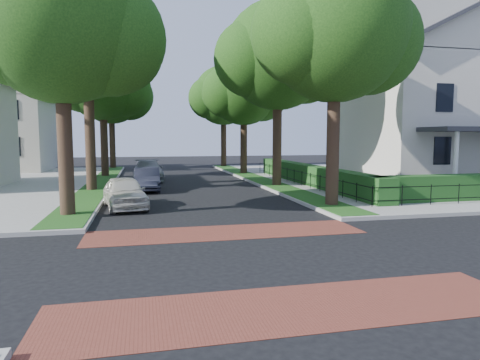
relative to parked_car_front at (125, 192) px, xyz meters
name	(u,v)px	position (x,y,z in m)	size (l,w,h in m)	color
ground	(250,259)	(3.44, -9.01, -0.70)	(120.00, 120.00, 0.00)	black
sidewalk_ne	(431,176)	(22.94, 9.99, -0.62)	(30.00, 30.00, 0.15)	gray
crosswalk_far	(226,232)	(3.44, -5.81, -0.69)	(9.00, 2.20, 0.01)	brown
crosswalk_near	(292,308)	(3.44, -12.21, -0.69)	(9.00, 2.20, 0.01)	brown
grass_strip_ne	(258,179)	(8.84, 10.09, -0.54)	(1.60, 29.80, 0.02)	#164213
grass_strip_nw	(101,182)	(-1.96, 10.09, -0.54)	(1.60, 29.80, 0.02)	#164213
tree_right_near	(335,33)	(9.05, -1.77, 6.93)	(7.75, 6.67, 10.66)	black
tree_right_mid	(278,58)	(9.05, 6.24, 7.29)	(8.25, 7.09, 11.22)	black
tree_right_far	(244,91)	(9.04, 15.22, 6.21)	(7.25, 6.23, 9.74)	black
tree_right_back	(224,97)	(9.04, 24.22, 6.57)	(7.50, 6.45, 10.20)	black
tree_left_near	(64,27)	(-1.96, -1.78, 6.57)	(7.50, 6.45, 10.20)	black
tree_left_mid	(89,43)	(-1.95, 6.24, 7.65)	(8.00, 6.88, 11.48)	black
tree_left_far	(104,85)	(-1.96, 15.21, 6.42)	(7.00, 6.02, 9.86)	black
tree_left_back	(112,93)	(-1.95, 24.23, 6.71)	(7.75, 6.66, 10.44)	black
hedge_main_road	(310,175)	(11.14, 5.99, 0.05)	(1.00, 18.00, 1.20)	#1F4618
fence_main_road	(298,177)	(10.34, 5.99, -0.10)	(0.06, 18.00, 0.90)	black
house_victorian	(439,95)	(20.95, 6.91, 5.32)	(13.00, 13.05, 12.48)	beige
parked_car_front	(125,192)	(0.00, 0.00, 0.00)	(1.65, 4.09, 1.39)	beige
parked_car_middle	(147,179)	(1.02, 6.13, -0.02)	(1.43, 4.11, 1.35)	#1E202D
parked_car_rear	(148,171)	(1.14, 11.74, 0.04)	(2.05, 5.05, 1.47)	slate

